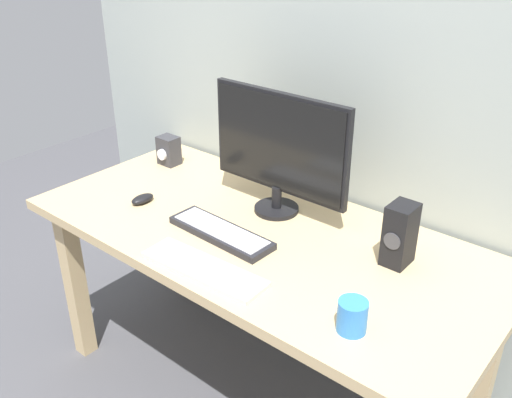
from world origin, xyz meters
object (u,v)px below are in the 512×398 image
object	(u,v)px
keyboard_primary	(221,232)
coffee_mug	(352,316)
keyboard_secondary	(204,268)
monitor	(279,148)
mouse	(143,199)
speaker_right	(400,235)
audio_controller	(169,151)
desk	(259,256)

from	to	relation	value
keyboard_primary	coffee_mug	size ratio (longest dim) A/B	4.38
keyboard_secondary	monitor	bearing A→B (deg)	98.37
mouse	speaker_right	world-z (taller)	speaker_right
speaker_right	monitor	bearing A→B (deg)	175.72
speaker_right	coffee_mug	distance (m)	0.37
mouse	audio_controller	bearing A→B (deg)	124.62
keyboard_primary	speaker_right	bearing A→B (deg)	23.60
monitor	coffee_mug	size ratio (longest dim) A/B	6.13
desk	keyboard_secondary	bearing A→B (deg)	-85.74
mouse	monitor	bearing A→B (deg)	36.07
coffee_mug	monitor	bearing A→B (deg)	144.03
monitor	audio_controller	size ratio (longest dim) A/B	4.51
mouse	coffee_mug	bearing A→B (deg)	-4.30
desk	speaker_right	bearing A→B (deg)	15.67
desk	coffee_mug	distance (m)	0.58
speaker_right	audio_controller	world-z (taller)	speaker_right
monitor	audio_controller	distance (m)	0.65
keyboard_primary	audio_controller	xyz separation A→B (m)	(-0.59, 0.30, 0.05)
coffee_mug	desk	bearing A→B (deg)	154.86
monitor	keyboard_secondary	distance (m)	0.52
monitor	audio_controller	xyz separation A→B (m)	(-0.62, 0.03, -0.18)
monitor	coffee_mug	world-z (taller)	monitor
desk	speaker_right	distance (m)	0.51
monitor	coffee_mug	bearing A→B (deg)	-35.97
keyboard_primary	audio_controller	world-z (taller)	audio_controller
keyboard_primary	mouse	world-z (taller)	mouse
desk	audio_controller	distance (m)	0.71
speaker_right	audio_controller	size ratio (longest dim) A/B	1.63
audio_controller	speaker_right	bearing A→B (deg)	-3.55
audio_controller	desk	bearing A→B (deg)	-16.41
monitor	speaker_right	distance (m)	0.52
keyboard_primary	keyboard_secondary	distance (m)	0.21
keyboard_secondary	coffee_mug	distance (m)	0.49
desk	keyboard_secondary	distance (m)	0.31
desk	speaker_right	size ratio (longest dim) A/B	8.25
coffee_mug	keyboard_secondary	bearing A→B (deg)	-173.90
monitor	mouse	distance (m)	0.56
keyboard_secondary	audio_controller	distance (m)	0.84
keyboard_primary	speaker_right	size ratio (longest dim) A/B	1.98
desk	keyboard_secondary	world-z (taller)	keyboard_secondary
coffee_mug	audio_controller	bearing A→B (deg)	159.68
monitor	keyboard_primary	bearing A→B (deg)	-97.33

